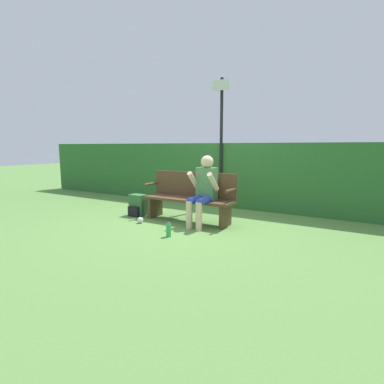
{
  "coord_description": "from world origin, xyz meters",
  "views": [
    {
      "loc": [
        2.92,
        -4.74,
        1.42
      ],
      "look_at": [
        0.15,
        -0.1,
        0.59
      ],
      "focal_mm": 28.0,
      "sensor_mm": 36.0,
      "label": 1
    }
  ],
  "objects_px": {
    "person_seated": "(204,187)",
    "signpost": "(221,136)",
    "parked_car": "(216,159)",
    "park_bench": "(190,197)",
    "water_bottle": "(169,230)",
    "backpack": "(138,206)"
  },
  "relations": [
    {
      "from": "person_seated",
      "to": "signpost",
      "type": "height_order",
      "value": "signpost"
    },
    {
      "from": "parked_car",
      "to": "person_seated",
      "type": "bearing_deg",
      "value": -167.57
    },
    {
      "from": "parked_car",
      "to": "park_bench",
      "type": "bearing_deg",
      "value": -168.75
    },
    {
      "from": "water_bottle",
      "to": "signpost",
      "type": "distance_m",
      "value": 2.99
    },
    {
      "from": "backpack",
      "to": "person_seated",
      "type": "bearing_deg",
      "value": 1.51
    },
    {
      "from": "person_seated",
      "to": "water_bottle",
      "type": "bearing_deg",
      "value": -98.34
    },
    {
      "from": "signpost",
      "to": "parked_car",
      "type": "bearing_deg",
      "value": 116.82
    },
    {
      "from": "water_bottle",
      "to": "signpost",
      "type": "bearing_deg",
      "value": 96.93
    },
    {
      "from": "park_bench",
      "to": "backpack",
      "type": "xyz_separation_m",
      "value": [
        -1.16,
        -0.18,
        -0.26
      ]
    },
    {
      "from": "park_bench",
      "to": "parked_car",
      "type": "xyz_separation_m",
      "value": [
        -5.67,
        12.58,
        0.15
      ]
    },
    {
      "from": "person_seated",
      "to": "water_bottle",
      "type": "relative_size",
      "value": 5.58
    },
    {
      "from": "backpack",
      "to": "parked_car",
      "type": "relative_size",
      "value": 0.09
    },
    {
      "from": "park_bench",
      "to": "person_seated",
      "type": "xyz_separation_m",
      "value": [
        0.38,
        -0.14,
        0.22
      ]
    },
    {
      "from": "person_seated",
      "to": "water_bottle",
      "type": "xyz_separation_m",
      "value": [
        -0.13,
        -0.92,
        -0.59
      ]
    },
    {
      "from": "parked_car",
      "to": "signpost",
      "type": "bearing_deg",
      "value": -166.2
    },
    {
      "from": "parked_car",
      "to": "water_bottle",
      "type": "bearing_deg",
      "value": -169.56
    },
    {
      "from": "water_bottle",
      "to": "signpost",
      "type": "height_order",
      "value": "signpost"
    },
    {
      "from": "person_seated",
      "to": "park_bench",
      "type": "bearing_deg",
      "value": 160.23
    },
    {
      "from": "park_bench",
      "to": "backpack",
      "type": "height_order",
      "value": "park_bench"
    },
    {
      "from": "signpost",
      "to": "parked_car",
      "type": "xyz_separation_m",
      "value": [
        -5.61,
        11.1,
        -1.03
      ]
    },
    {
      "from": "person_seated",
      "to": "parked_car",
      "type": "relative_size",
      "value": 0.26
    },
    {
      "from": "backpack",
      "to": "parked_car",
      "type": "distance_m",
      "value": 13.54
    }
  ]
}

